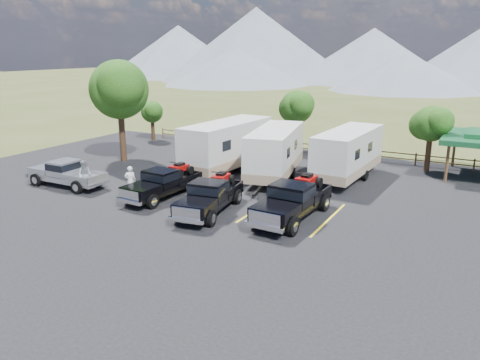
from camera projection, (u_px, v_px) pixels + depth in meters
The scene contains 18 objects.
ground at pixel (189, 224), 23.66m from camera, with size 320.00×320.00×0.00m, color #424F21.
asphalt_lot at pixel (220, 207), 26.19m from camera, with size 44.00×34.00×0.04m, color black.
stall_lines at pixel (229, 202), 27.03m from camera, with size 12.12×5.50×0.01m.
tree_big_nw at pixel (119, 90), 35.58m from camera, with size 5.54×5.18×7.84m.
tree_ne_a at pixel (431, 124), 32.93m from camera, with size 3.11×2.92×4.76m.
tree_north at pixel (296, 107), 39.62m from camera, with size 3.46×3.24×5.25m.
tree_nw_small at pixel (152, 112), 44.69m from camera, with size 2.59×2.43×3.85m.
rail_fence at pixel (339, 150), 38.19m from camera, with size 36.12×0.12×1.00m.
mountain_range at pixel (410, 52), 114.55m from camera, with size 209.00×71.00×20.00m.
rig_left at pixel (163, 182), 27.70m from camera, with size 2.27×5.79×1.90m.
rig_center at pixel (210, 195), 25.15m from camera, with size 2.74×6.07×1.96m.
rig_right at pixel (293, 199), 24.18m from camera, with size 2.45×6.46×2.13m.
trailer_left at pixel (227, 146), 33.26m from camera, with size 3.14×10.35×3.59m.
trailer_center at pixel (275, 153), 31.57m from camera, with size 4.18×9.80×3.40m.
trailer_right at pixel (348, 154), 31.28m from camera, with size 2.84×9.64×3.35m.
pickup_silver at pixel (66, 173), 29.86m from camera, with size 5.66×2.08×1.69m.
person_a at pixel (130, 181), 27.99m from camera, with size 0.66×0.44×1.82m, color white.
person_b at pixel (85, 175), 29.31m from camera, with size 0.89×0.69×1.83m, color gray.
Camera 1 is at (12.92, -18.21, 8.56)m, focal length 35.00 mm.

